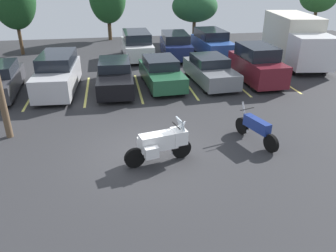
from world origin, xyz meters
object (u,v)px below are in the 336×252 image
(car_silver, at_px, (58,74))
(car_maroon, at_px, (257,65))
(car_grey, at_px, (210,70))
(car_far_navy, at_px, (175,45))
(car_far_blue, at_px, (212,43))
(motorcycle_second, at_px, (256,128))
(car_green, at_px, (161,73))
(car_black, at_px, (115,76))
(car_far_white, at_px, (137,45))
(box_truck, at_px, (295,39))
(motorcycle_touring, at_px, (161,143))

(car_silver, relative_size, car_maroon, 1.13)
(car_grey, bearing_deg, car_far_navy, 97.14)
(car_silver, distance_m, car_far_blue, 11.79)
(motorcycle_second, height_order, car_far_blue, car_far_blue)
(car_grey, relative_size, car_far_navy, 1.05)
(motorcycle_second, distance_m, car_green, 7.48)
(car_green, height_order, car_far_navy, car_far_navy)
(car_silver, height_order, car_black, car_silver)
(car_green, relative_size, car_far_white, 1.00)
(car_grey, distance_m, car_maroon, 2.63)
(car_black, height_order, car_far_navy, car_far_navy)
(car_maroon, xyz_separation_m, box_truck, (4.20, 3.65, 0.62))
(car_grey, distance_m, car_far_white, 7.17)
(car_maroon, bearing_deg, car_far_blue, 95.93)
(motorcycle_touring, xyz_separation_m, car_black, (-1.27, 7.72, 0.02))
(car_silver, bearing_deg, car_far_blue, 31.53)
(motorcycle_second, relative_size, car_far_navy, 0.49)
(car_grey, bearing_deg, motorcycle_touring, -116.61)
(box_truck, bearing_deg, motorcycle_second, -124.23)
(car_far_navy, height_order, car_far_blue, car_far_blue)
(motorcycle_second, xyz_separation_m, car_far_blue, (2.28, 13.24, 0.34))
(car_far_blue, bearing_deg, car_black, -138.64)
(motorcycle_second, height_order, car_silver, car_silver)
(motorcycle_second, xyz_separation_m, car_grey, (0.33, 7.08, 0.15))
(motorcycle_touring, distance_m, car_green, 7.96)
(motorcycle_second, bearing_deg, car_black, 125.10)
(motorcycle_touring, height_order, car_far_blue, car_far_blue)
(motorcycle_second, height_order, car_grey, car_grey)
(car_maroon, bearing_deg, motorcycle_second, -113.27)
(car_grey, distance_m, car_far_blue, 6.46)
(car_far_blue, relative_size, box_truck, 0.63)
(car_green, xyz_separation_m, car_far_navy, (1.97, 6.09, 0.14))
(car_far_navy, xyz_separation_m, box_truck, (7.57, -2.68, 0.73))
(car_far_navy, relative_size, car_far_blue, 0.95)
(motorcycle_second, distance_m, car_silver, 10.51)
(motorcycle_touring, xyz_separation_m, car_far_blue, (5.88, 14.02, 0.20))
(motorcycle_touring, bearing_deg, car_black, 99.36)
(motorcycle_second, relative_size, car_maroon, 0.51)
(motorcycle_touring, height_order, car_maroon, car_maroon)
(car_far_white, xyz_separation_m, car_far_blue, (5.43, -0.10, -0.04))
(box_truck, bearing_deg, car_far_navy, 160.51)
(car_far_navy, bearing_deg, car_far_white, 176.52)
(motorcycle_second, bearing_deg, box_truck, 55.77)
(motorcycle_second, bearing_deg, car_grey, 87.29)
(car_silver, relative_size, car_green, 1.08)
(car_silver, height_order, car_far_navy, car_silver)
(car_grey, bearing_deg, car_silver, -179.93)
(car_black, xyz_separation_m, car_grey, (5.21, 0.15, -0.01))
(motorcycle_touring, bearing_deg, car_grey, 63.39)
(car_green, bearing_deg, motorcycle_touring, -98.74)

